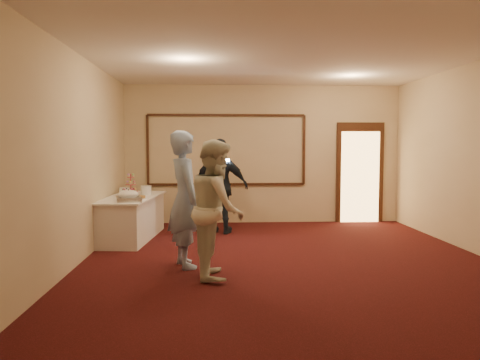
% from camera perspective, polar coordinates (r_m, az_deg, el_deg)
% --- Properties ---
extents(floor, '(7.00, 7.00, 0.00)m').
position_cam_1_polar(floor, '(7.00, 5.79, -9.77)').
color(floor, black).
rests_on(floor, ground).
extents(room_walls, '(6.04, 7.04, 3.02)m').
position_cam_1_polar(room_walls, '(6.80, 5.92, 7.04)').
color(room_walls, beige).
rests_on(room_walls, floor).
extents(wall_molding, '(3.45, 0.04, 1.55)m').
position_cam_1_polar(wall_molding, '(10.18, -1.65, 3.69)').
color(wall_molding, black).
rests_on(wall_molding, room_walls).
extents(doorway, '(1.05, 0.07, 2.20)m').
position_cam_1_polar(doorway, '(10.68, 14.39, 0.80)').
color(doorway, black).
rests_on(doorway, floor).
extents(buffet_table, '(1.06, 2.26, 0.77)m').
position_cam_1_polar(buffet_table, '(8.74, -13.10, -4.46)').
color(buffet_table, silver).
rests_on(buffet_table, floor).
extents(pavlova_tray, '(0.50, 0.58, 0.20)m').
position_cam_1_polar(pavlova_tray, '(7.93, -13.42, -1.92)').
color(pavlova_tray, '#AFB1B6').
rests_on(pavlova_tray, buffet_table).
extents(cupcake_stand, '(0.27, 0.27, 0.39)m').
position_cam_1_polar(cupcake_stand, '(9.57, -13.16, -0.58)').
color(cupcake_stand, '#D04250').
rests_on(cupcake_stand, buffet_table).
extents(plate_stack_a, '(0.19, 0.19, 0.16)m').
position_cam_1_polar(plate_stack_a, '(8.72, -13.93, -1.44)').
color(plate_stack_a, white).
rests_on(plate_stack_a, buffet_table).
extents(plate_stack_b, '(0.21, 0.21, 0.17)m').
position_cam_1_polar(plate_stack_b, '(8.96, -11.36, -1.21)').
color(plate_stack_b, white).
rests_on(plate_stack_b, buffet_table).
extents(tart, '(0.25, 0.25, 0.05)m').
position_cam_1_polar(tart, '(8.29, -12.19, -2.08)').
color(tart, white).
rests_on(tart, buffet_table).
extents(man, '(0.66, 0.80, 1.89)m').
position_cam_1_polar(man, '(6.53, -6.74, -2.33)').
color(man, '#91ADDE').
rests_on(man, floor).
extents(woman, '(0.70, 0.88, 1.76)m').
position_cam_1_polar(woman, '(6.00, -2.83, -3.50)').
color(woman, silver).
rests_on(woman, floor).
extents(guest, '(1.15, 0.72, 1.83)m').
position_cam_1_polar(guest, '(8.97, -2.39, -0.77)').
color(guest, black).
rests_on(guest, floor).
extents(camera_flash, '(0.08, 0.06, 0.05)m').
position_cam_1_polar(camera_flash, '(8.79, -1.53, 2.42)').
color(camera_flash, white).
rests_on(camera_flash, guest).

